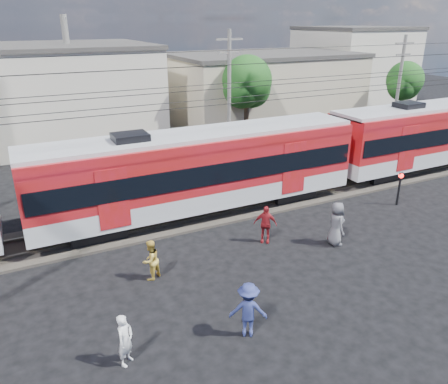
{
  "coord_description": "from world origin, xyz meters",
  "views": [
    {
      "loc": [
        -7.03,
        -10.28,
        9.09
      ],
      "look_at": [
        0.62,
        5.0,
        2.28
      ],
      "focal_mm": 35.0,
      "sensor_mm": 36.0,
      "label": 1
    }
  ],
  "objects_px": {
    "commuter_train": "(203,168)",
    "car_silver": "(448,131)",
    "pedestrian_c": "(248,310)",
    "crossing_signal": "(400,183)",
    "pedestrian_a": "(125,340)"
  },
  "relations": [
    {
      "from": "pedestrian_c",
      "to": "car_silver",
      "type": "xyz_separation_m",
      "value": [
        26.12,
        13.38,
        -0.24
      ]
    },
    {
      "from": "car_silver",
      "to": "crossing_signal",
      "type": "xyz_separation_m",
      "value": [
        -14.18,
        -8.09,
        0.57
      ]
    },
    {
      "from": "crossing_signal",
      "to": "pedestrian_a",
      "type": "bearing_deg",
      "value": -162.88
    },
    {
      "from": "pedestrian_a",
      "to": "crossing_signal",
      "type": "height_order",
      "value": "crossing_signal"
    },
    {
      "from": "commuter_train",
      "to": "pedestrian_c",
      "type": "relative_size",
      "value": 27.94
    },
    {
      "from": "pedestrian_a",
      "to": "crossing_signal",
      "type": "distance_m",
      "value": 16.32
    },
    {
      "from": "crossing_signal",
      "to": "car_silver",
      "type": "bearing_deg",
      "value": 29.72
    },
    {
      "from": "pedestrian_a",
      "to": "pedestrian_c",
      "type": "bearing_deg",
      "value": -51.12
    },
    {
      "from": "pedestrian_a",
      "to": "pedestrian_c",
      "type": "height_order",
      "value": "pedestrian_c"
    },
    {
      "from": "crossing_signal",
      "to": "commuter_train",
      "type": "bearing_deg",
      "value": 159.4
    },
    {
      "from": "pedestrian_a",
      "to": "crossing_signal",
      "type": "xyz_separation_m",
      "value": [
        15.59,
        4.8,
        0.44
      ]
    },
    {
      "from": "commuter_train",
      "to": "crossing_signal",
      "type": "relative_size",
      "value": 28.18
    },
    {
      "from": "pedestrian_c",
      "to": "crossing_signal",
      "type": "relative_size",
      "value": 1.01
    },
    {
      "from": "crossing_signal",
      "to": "pedestrian_c",
      "type": "bearing_deg",
      "value": -156.14
    },
    {
      "from": "commuter_train",
      "to": "car_silver",
      "type": "distance_m",
      "value": 24.14
    }
  ]
}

